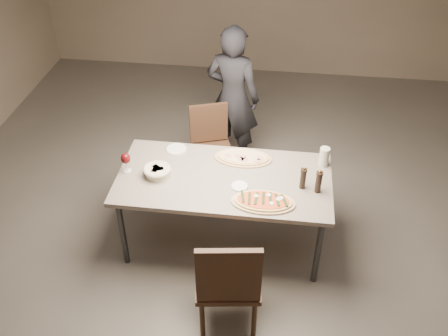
# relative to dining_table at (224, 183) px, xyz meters

# --- Properties ---
(room) EXTENTS (7.00, 7.00, 7.00)m
(room) POSITION_rel_dining_table_xyz_m (0.00, 0.00, 0.71)
(room) COLOR #5C564F
(room) RESTS_ON ground
(dining_table) EXTENTS (1.80, 0.90, 0.75)m
(dining_table) POSITION_rel_dining_table_xyz_m (0.00, 0.00, 0.00)
(dining_table) COLOR gray
(dining_table) RESTS_ON ground
(zucchini_pizza) EXTENTS (0.51, 0.28, 0.05)m
(zucchini_pizza) POSITION_rel_dining_table_xyz_m (0.35, -0.28, 0.07)
(zucchini_pizza) COLOR tan
(zucchini_pizza) RESTS_ON dining_table
(ham_pizza) EXTENTS (0.51, 0.28, 0.04)m
(ham_pizza) POSITION_rel_dining_table_xyz_m (0.13, 0.28, 0.07)
(ham_pizza) COLOR tan
(ham_pizza) RESTS_ON dining_table
(bread_basket) EXTENTS (0.23, 0.23, 0.08)m
(bread_basket) POSITION_rel_dining_table_xyz_m (-0.56, -0.05, 0.11)
(bread_basket) COLOR beige
(bread_basket) RESTS_ON dining_table
(oil_dish) EXTENTS (0.13, 0.13, 0.02)m
(oil_dish) POSITION_rel_dining_table_xyz_m (0.14, -0.11, 0.07)
(oil_dish) COLOR white
(oil_dish) RESTS_ON dining_table
(pepper_mill_left) EXTENTS (0.05, 0.05, 0.21)m
(pepper_mill_left) POSITION_rel_dining_table_xyz_m (0.65, -0.05, 0.16)
(pepper_mill_left) COLOR black
(pepper_mill_left) RESTS_ON dining_table
(pepper_mill_right) EXTENTS (0.06, 0.06, 0.22)m
(pepper_mill_right) POSITION_rel_dining_table_xyz_m (0.77, -0.08, 0.16)
(pepper_mill_right) COLOR black
(pepper_mill_right) RESTS_ON dining_table
(carafe) EXTENTS (0.08, 0.08, 0.18)m
(carafe) POSITION_rel_dining_table_xyz_m (0.83, 0.28, 0.15)
(carafe) COLOR silver
(carafe) RESTS_ON dining_table
(wine_glass) EXTENTS (0.08, 0.08, 0.18)m
(wine_glass) POSITION_rel_dining_table_xyz_m (-0.83, -0.02, 0.18)
(wine_glass) COLOR silver
(wine_glass) RESTS_ON dining_table
(side_plate) EXTENTS (0.18, 0.18, 0.01)m
(side_plate) POSITION_rel_dining_table_xyz_m (-0.48, 0.34, 0.06)
(side_plate) COLOR white
(side_plate) RESTS_ON dining_table
(chair_near) EXTENTS (0.53, 0.53, 0.99)m
(chair_near) POSITION_rel_dining_table_xyz_m (0.15, -0.92, -0.14)
(chair_near) COLOR #41291B
(chair_near) RESTS_ON ground
(chair_far) EXTENTS (0.52, 0.52, 0.86)m
(chair_far) POSITION_rel_dining_table_xyz_m (-0.25, 0.88, -0.21)
(chair_far) COLOR #41291B
(chair_far) RESTS_ON ground
(diner) EXTENTS (0.65, 0.50, 1.57)m
(diner) POSITION_rel_dining_table_xyz_m (-0.07, 1.28, 0.09)
(diner) COLOR black
(diner) RESTS_ON ground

